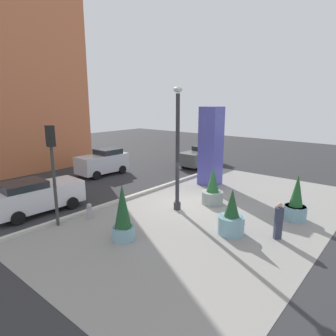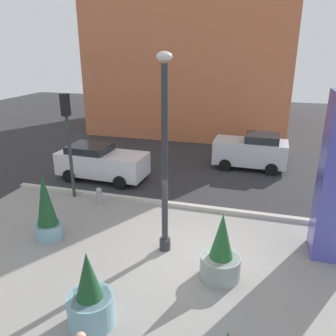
# 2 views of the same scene
# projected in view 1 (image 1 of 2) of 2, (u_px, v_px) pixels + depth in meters

# --- Properties ---
(ground_plane) EXTENTS (60.00, 60.00, 0.00)m
(ground_plane) POSITION_uv_depth(u_px,v_px,m) (136.00, 190.00, 18.70)
(ground_plane) COLOR #2D2D30
(plaza_pavement) EXTENTS (18.00, 10.00, 0.02)m
(plaza_pavement) POSITION_uv_depth(u_px,v_px,m) (219.00, 213.00, 14.94)
(plaza_pavement) COLOR gray
(plaza_pavement) RESTS_ON ground_plane
(curb_strip) EXTENTS (18.00, 0.24, 0.16)m
(curb_strip) POSITION_uv_depth(u_px,v_px,m) (146.00, 192.00, 18.13)
(curb_strip) COLOR #B7B2A8
(curb_strip) RESTS_ON ground_plane
(lamp_post) EXTENTS (0.44, 0.44, 6.20)m
(lamp_post) POSITION_uv_depth(u_px,v_px,m) (178.00, 152.00, 14.76)
(lamp_post) COLOR #2D2D33
(lamp_post) RESTS_ON ground_plane
(art_pillar_blue) EXTENTS (1.23, 1.23, 5.17)m
(art_pillar_blue) POSITION_uv_depth(u_px,v_px,m) (211.00, 146.00, 19.49)
(art_pillar_blue) COLOR #4C4CAD
(art_pillar_blue) RESTS_ON ground_plane
(potted_plant_near_left) EXTENTS (1.04, 1.04, 2.23)m
(potted_plant_near_left) POSITION_uv_depth(u_px,v_px,m) (296.00, 203.00, 13.93)
(potted_plant_near_left) COLOR #7AA8B7
(potted_plant_near_left) RESTS_ON ground_plane
(potted_plant_curbside) EXTENTS (1.12, 1.12, 1.98)m
(potted_plant_curbside) POSITION_uv_depth(u_px,v_px,m) (231.00, 218.00, 12.48)
(potted_plant_curbside) COLOR #7AA8B7
(potted_plant_curbside) RESTS_ON ground_plane
(potted_plant_mid_plaza) EXTENTS (1.16, 1.16, 2.06)m
(potted_plant_mid_plaza) POSITION_uv_depth(u_px,v_px,m) (213.00, 191.00, 16.13)
(potted_plant_mid_plaza) COLOR gray
(potted_plant_mid_plaza) RESTS_ON ground_plane
(potted_plant_near_right) EXTENTS (0.94, 0.94, 2.36)m
(potted_plant_near_right) POSITION_uv_depth(u_px,v_px,m) (123.00, 216.00, 11.90)
(potted_plant_near_right) COLOR #7AA8B7
(potted_plant_near_right) RESTS_ON ground_plane
(fire_hydrant) EXTENTS (0.36, 0.26, 0.75)m
(fire_hydrant) POSITION_uv_depth(u_px,v_px,m) (89.00, 211.00, 14.21)
(fire_hydrant) COLOR #99999E
(fire_hydrant) RESTS_ON ground_plane
(traffic_light_far_side) EXTENTS (0.28, 0.42, 4.52)m
(traffic_light_far_side) POSITION_uv_depth(u_px,v_px,m) (52.00, 160.00, 12.78)
(traffic_light_far_side) COLOR #333833
(traffic_light_far_side) RESTS_ON ground_plane
(car_far_lane) EXTENTS (4.47, 2.18, 1.71)m
(car_far_lane) POSITION_uv_depth(u_px,v_px,m) (36.00, 196.00, 14.88)
(car_far_lane) COLOR silver
(car_far_lane) RESTS_ON ground_plane
(car_passing_lane) EXTENTS (3.88, 2.04, 1.93)m
(car_passing_lane) POSITION_uv_depth(u_px,v_px,m) (103.00, 162.00, 22.49)
(car_passing_lane) COLOR silver
(car_passing_lane) RESTS_ON ground_plane
(car_curb_east) EXTENTS (4.45, 2.04, 1.68)m
(car_curb_east) POSITION_uv_depth(u_px,v_px,m) (202.00, 156.00, 25.55)
(car_curb_east) COLOR #565B56
(car_curb_east) RESTS_ON ground_plane
(pedestrian_on_sidewalk) EXTENTS (0.51, 0.51, 1.57)m
(pedestrian_on_sidewalk) POSITION_uv_depth(u_px,v_px,m) (279.00, 219.00, 11.97)
(pedestrian_on_sidewalk) COLOR #33384C
(pedestrian_on_sidewalk) RESTS_ON ground_plane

